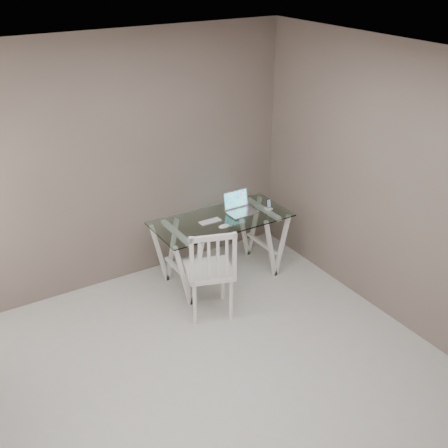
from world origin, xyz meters
The scene contains 7 objects.
room centered at (-0.06, 0.02, 1.72)m, with size 4.50×4.52×2.71m.
desk centered at (0.91, 1.64, 0.38)m, with size 1.50×0.70×0.75m.
chair centered at (0.45, 1.07, 0.55)m, with size 0.58×0.58×1.00m.
laptop centered at (1.18, 1.70, 0.80)m, with size 0.32×0.26×0.22m.
keyboard centered at (0.77, 1.64, 0.75)m, with size 0.26×0.11×0.01m, color silver.
mouse centered at (0.82, 1.44, 0.77)m, with size 0.12×0.07×0.04m, color silver.
phone_dock centered at (1.50, 1.57, 0.78)m, with size 0.06×0.06×0.12m.
Camera 1 is at (-1.91, -3.01, 3.44)m, focal length 45.00 mm.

